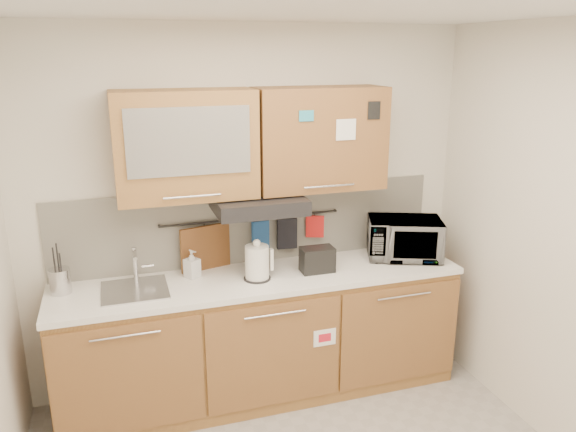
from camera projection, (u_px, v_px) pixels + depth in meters
ceiling at (332, 3)px, 2.31m from camera, size 3.20×3.20×0.00m
wall_back at (250, 211)px, 4.05m from camera, size 3.20×0.00×3.20m
base_cabinet at (263, 342)px, 4.02m from camera, size 2.80×0.64×0.88m
countertop at (262, 278)px, 3.88m from camera, size 2.82×0.62×0.04m
backsplash at (251, 225)px, 4.07m from camera, size 2.80×0.02×0.56m
upper_cabinets at (254, 142)px, 3.73m from camera, size 1.82×0.37×0.70m
range_hood at (258, 204)px, 3.79m from camera, size 0.60×0.46×0.10m
sink at (135, 289)px, 3.64m from camera, size 0.42×0.40×0.26m
utensil_rail at (252, 218)px, 4.01m from camera, size 1.30×0.02×0.02m
utensil_crock at (60, 281)px, 3.58m from camera, size 0.15×0.15×0.33m
kettle at (257, 263)px, 3.79m from camera, size 0.21×0.18×0.29m
toaster at (317, 259)px, 3.93m from camera, size 0.23×0.14×0.18m
microwave at (404, 238)px, 4.19m from camera, size 0.63×0.53×0.30m
soap_bottle at (192, 264)px, 3.82m from camera, size 0.12×0.12×0.20m
cutting_board at (206, 256)px, 3.97m from camera, size 0.36×0.12×0.45m
oven_mitt at (260, 235)px, 4.05m from camera, size 0.13×0.05×0.21m
dark_pouch at (287, 233)px, 4.11m from camera, size 0.15×0.06×0.23m
pot_holder at (315, 226)px, 4.17m from camera, size 0.13×0.07×0.16m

